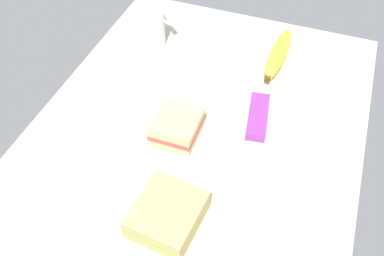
% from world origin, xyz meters
% --- Properties ---
extents(tabletop, '(0.90, 0.64, 0.02)m').
position_xyz_m(tabletop, '(0.00, 0.00, 0.01)').
color(tabletop, '#BCB29E').
rests_on(tabletop, ground).
extents(coffee_mug_black, '(0.11, 0.10, 0.09)m').
position_xyz_m(coffee_mug_black, '(-0.25, -0.21, 0.07)').
color(coffee_mug_black, white).
rests_on(coffee_mug_black, tabletop).
extents(sandwich_main, '(0.12, 0.11, 0.04)m').
position_xyz_m(sandwich_main, '(0.19, 0.03, 0.04)').
color(sandwich_main, tan).
rests_on(sandwich_main, tabletop).
extents(sandwich_side, '(0.09, 0.08, 0.04)m').
position_xyz_m(sandwich_side, '(0.00, -0.03, 0.04)').
color(sandwich_side, '#DBB77A').
rests_on(sandwich_side, tabletop).
extents(banana, '(0.19, 0.04, 0.04)m').
position_xyz_m(banana, '(-0.29, 0.10, 0.04)').
color(banana, yellow).
rests_on(banana, tabletop).
extents(snack_bar, '(0.12, 0.06, 0.02)m').
position_xyz_m(snack_bar, '(-0.09, 0.11, 0.03)').
color(snack_bar, purple).
rests_on(snack_bar, tabletop).
extents(paper_napkin, '(0.18, 0.18, 0.00)m').
position_xyz_m(paper_napkin, '(0.03, -0.20, 0.02)').
color(paper_napkin, white).
rests_on(paper_napkin, tabletop).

